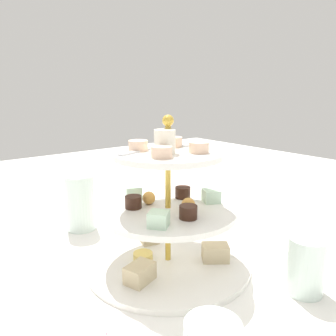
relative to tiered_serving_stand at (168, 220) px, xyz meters
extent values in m
plane|color=white|center=(0.00, 0.00, -0.09)|extent=(2.40, 2.40, 0.00)
cylinder|color=white|center=(0.00, 0.00, -0.08)|extent=(0.30, 0.30, 0.01)
cylinder|color=white|center=(0.00, 0.00, 0.02)|extent=(0.25, 0.25, 0.01)
cylinder|color=white|center=(0.00, 0.00, 0.12)|extent=(0.19, 0.19, 0.01)
cylinder|color=gold|center=(0.00, 0.00, 0.05)|extent=(0.01, 0.01, 0.27)
sphere|color=gold|center=(0.00, 0.00, 0.18)|extent=(0.02, 0.02, 0.02)
cube|color=#CCB78E|center=(-0.02, -0.09, -0.06)|extent=(0.05, 0.06, 0.03)
cube|color=#CCB78E|center=(0.08, 0.03, -0.06)|extent=(0.06, 0.05, 0.03)
cube|color=#CCB78E|center=(-0.07, 0.06, -0.06)|extent=(0.06, 0.06, 0.03)
cylinder|color=#E5C660|center=(0.04, -0.03, -0.07)|extent=(0.04, 0.04, 0.01)
cylinder|color=#381E14|center=(-0.06, -0.02, 0.04)|extent=(0.03, 0.03, 0.02)
cylinder|color=#381E14|center=(0.05, -0.04, 0.04)|extent=(0.03, 0.03, 0.02)
cylinder|color=#381E14|center=(0.01, 0.06, 0.04)|extent=(0.03, 0.03, 0.02)
cube|color=silver|center=(0.06, 0.06, 0.04)|extent=(0.04, 0.04, 0.02)
cube|color=silver|center=(-0.08, 0.03, 0.04)|extent=(0.04, 0.04, 0.02)
cube|color=silver|center=(0.02, -0.08, 0.04)|extent=(0.04, 0.04, 0.02)
sphere|color=gold|center=(-0.02, 0.04, 0.04)|extent=(0.02, 0.02, 0.02)
sphere|color=gold|center=(0.02, -0.04, 0.04)|extent=(0.02, 0.02, 0.02)
cylinder|color=beige|center=(0.03, -0.04, 0.14)|extent=(0.03, 0.03, 0.02)
cylinder|color=beige|center=(0.04, 0.03, 0.14)|extent=(0.03, 0.03, 0.02)
cylinder|color=beige|center=(-0.04, 0.04, 0.14)|extent=(0.03, 0.03, 0.02)
cylinder|color=beige|center=(-0.04, -0.03, 0.14)|extent=(0.03, 0.03, 0.02)
cylinder|color=white|center=(0.01, 0.01, 0.15)|extent=(0.04, 0.04, 0.04)
cube|color=silver|center=(-0.04, -0.03, 0.13)|extent=(0.08, 0.06, 0.00)
cube|color=silver|center=(0.04, -0.03, 0.13)|extent=(0.09, 0.04, 0.00)
cylinder|color=silver|center=(0.06, -0.26, -0.02)|extent=(0.07, 0.07, 0.13)
cube|color=silver|center=(-0.29, -0.12, -0.09)|extent=(0.05, 0.17, 0.00)
cylinder|color=silver|center=(-0.12, 0.21, -0.04)|extent=(0.06, 0.06, 0.09)
camera|label=1|loc=(0.36, 0.45, 0.23)|focal=35.89mm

